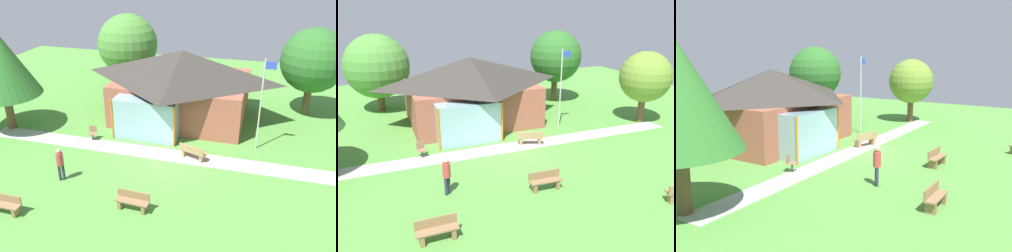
# 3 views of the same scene
# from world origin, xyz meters

# --- Properties ---
(ground_plane) EXTENTS (44.00, 44.00, 0.00)m
(ground_plane) POSITION_xyz_m (0.00, 0.00, 0.00)
(ground_plane) COLOR #54933D
(pavilion) EXTENTS (9.35, 8.20, 4.50)m
(pavilion) POSITION_xyz_m (-0.68, 6.17, 2.35)
(pavilion) COLOR #A35642
(pavilion) RESTS_ON ground_plane
(footpath) EXTENTS (22.01, 1.31, 0.03)m
(footpath) POSITION_xyz_m (0.00, 0.83, 0.01)
(footpath) COLOR #ADADA8
(footpath) RESTS_ON ground_plane
(flagpole) EXTENTS (0.64, 0.08, 5.21)m
(flagpole) POSITION_xyz_m (4.58, 2.99, 2.89)
(flagpole) COLOR silver
(flagpole) RESTS_ON ground_plane
(bench_front_center) EXTENTS (1.52, 0.51, 0.84)m
(bench_front_center) POSITION_xyz_m (-0.24, -4.08, 0.40)
(bench_front_center) COLOR olive
(bench_front_center) RESTS_ON ground_plane
(bench_rear_near_path) EXTENTS (1.56, 0.91, 0.84)m
(bench_rear_near_path) POSITION_xyz_m (1.35, 0.80, 0.40)
(bench_rear_near_path) COLOR #9E7A51
(bench_rear_near_path) RESTS_ON ground_plane
(bench_front_left) EXTENTS (1.50, 0.44, 0.84)m
(bench_front_left) POSITION_xyz_m (-5.40, -5.78, 0.40)
(bench_front_left) COLOR olive
(bench_front_left) RESTS_ON ground_plane
(patio_chair_west) EXTENTS (0.53, 0.53, 0.86)m
(patio_chair_west) POSITION_xyz_m (-4.86, 1.41, 0.42)
(patio_chair_west) COLOR #8C6B4C
(patio_chair_west) RESTS_ON ground_plane
(visitor_strolling_lawn) EXTENTS (0.34, 0.34, 1.74)m
(visitor_strolling_lawn) POSITION_xyz_m (-4.39, -2.88, 1.02)
(visitor_strolling_lawn) COLOR #2D3347
(visitor_strolling_lawn) RESTS_ON ground_plane
(tree_behind_pavilion_right) EXTENTS (4.22, 4.22, 5.89)m
(tree_behind_pavilion_right) POSITION_xyz_m (7.48, 8.93, 3.76)
(tree_behind_pavilion_right) COLOR brown
(tree_behind_pavilion_right) RESTS_ON ground_plane
(tree_west_hedge) EXTENTS (4.40, 4.40, 6.25)m
(tree_west_hedge) POSITION_xyz_m (-10.54, 1.51, 4.25)
(tree_west_hedge) COLOR brown
(tree_west_hedge) RESTS_ON ground_plane
(tree_behind_pavilion_left) EXTENTS (4.82, 4.82, 5.85)m
(tree_behind_pavilion_left) POSITION_xyz_m (-6.43, 11.40, 3.43)
(tree_behind_pavilion_left) COLOR brown
(tree_behind_pavilion_left) RESTS_ON ground_plane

